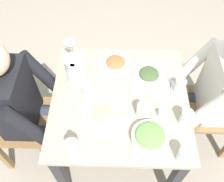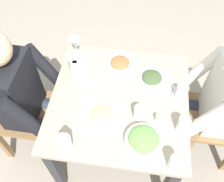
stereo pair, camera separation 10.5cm
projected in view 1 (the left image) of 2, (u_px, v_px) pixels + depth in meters
name	position (u px, v px, depth m)	size (l,w,h in m)	color
ground_plane	(118.00, 144.00, 2.16)	(8.00, 8.00, 0.00)	gray
dining_table	(119.00, 109.00, 1.69)	(0.87, 0.87, 0.70)	gray
chair_far	(7.00, 117.00, 1.73)	(0.40, 0.40, 0.90)	olive
diner_near	(205.00, 93.00, 1.67)	(0.48, 0.53, 1.19)	silver
diner_far	(31.00, 107.00, 1.61)	(0.48, 0.53, 1.19)	black
water_pitcher	(75.00, 69.00, 1.60)	(0.16, 0.12, 0.19)	silver
salad_bowl	(150.00, 137.00, 1.39)	(0.21, 0.21, 0.09)	white
plate_dolmas	(149.00, 74.00, 1.68)	(0.22, 0.22, 0.05)	white
plate_fries	(104.00, 116.00, 1.50)	(0.22, 0.22, 0.05)	white
plate_rice_curry	(116.00, 63.00, 1.74)	(0.21, 0.21, 0.05)	white
water_glass_far_left	(180.00, 86.00, 1.57)	(0.07, 0.07, 0.11)	silver
water_glass_near_left	(142.00, 110.00, 1.48)	(0.07, 0.07, 0.10)	silver
water_glass_far_right	(88.00, 91.00, 1.57)	(0.07, 0.07, 0.09)	silver
water_glass_center	(184.00, 155.00, 1.31)	(0.06, 0.06, 0.11)	silver
water_glass_by_pitcher	(186.00, 118.00, 1.44)	(0.07, 0.07, 0.11)	silver
wine_glass	(70.00, 48.00, 1.65)	(0.08, 0.08, 0.20)	silver
oil_carafe	(72.00, 149.00, 1.33)	(0.08, 0.08, 0.16)	silver
salt_shaker	(160.00, 114.00, 1.49)	(0.03, 0.03, 0.05)	white
fork_near	(168.00, 85.00, 1.65)	(0.17, 0.03, 0.01)	silver
knife_near	(72.00, 66.00, 1.74)	(0.18, 0.02, 0.01)	silver
fork_far	(173.00, 91.00, 1.61)	(0.17, 0.03, 0.01)	silver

